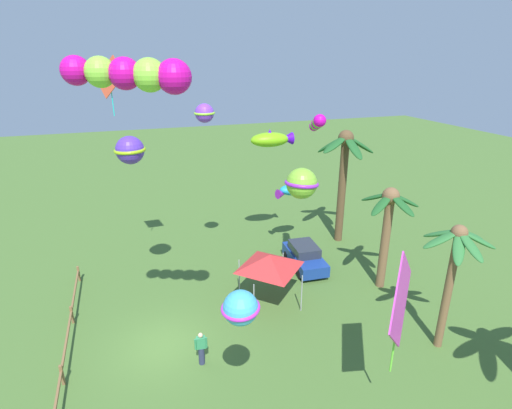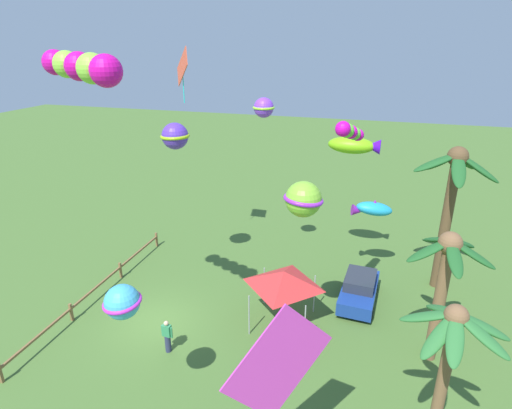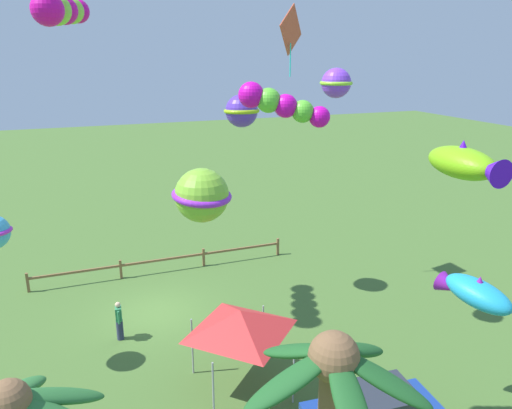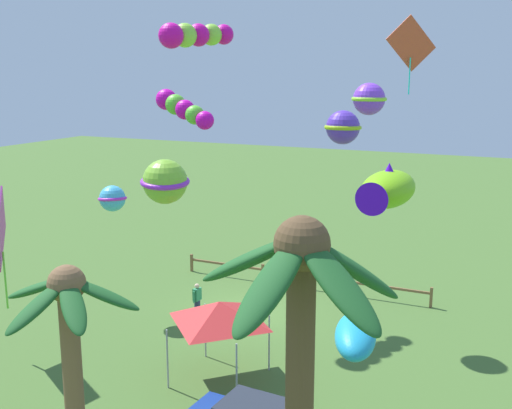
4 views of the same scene
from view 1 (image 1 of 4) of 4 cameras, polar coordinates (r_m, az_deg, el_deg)
name	(u,v)px [view 1 (image 1 of 4)]	position (r m, az deg, el deg)	size (l,w,h in m)	color
ground_plane	(163,346)	(19.94, -13.21, -19.13)	(120.00, 120.00, 0.00)	#476B2D
palm_tree_0	(344,162)	(27.72, 12.50, 5.93)	(4.12, 4.33, 7.98)	brown
palm_tree_1	(455,257)	(18.92, 26.61, -6.78)	(3.03, 3.09, 6.05)	brown
palm_tree_2	(388,217)	(22.85, 18.47, -1.68)	(3.51, 3.46, 6.00)	brown
rail_fence	(67,339)	(20.69, -25.47, -17.06)	(12.71, 0.12, 0.95)	brown
parked_car_0	(305,256)	(25.35, 6.97, -7.38)	(4.01, 1.97, 1.51)	navy
spectator_0	(201,348)	(18.25, -7.87, -19.73)	(0.26, 0.55, 1.59)	#2D3351
festival_tent	(270,261)	(21.02, 1.97, -8.15)	(2.86, 2.86, 2.85)	#9E9EA3
kite_tube_0	(131,74)	(12.98, -17.47, 17.43)	(1.97, 3.73, 1.14)	#E00D9C
kite_ball_1	(204,113)	(22.21, -7.40, 12.86)	(1.58, 1.58, 1.03)	#873DEE
kite_ball_2	(241,308)	(12.85, -2.23, -14.59)	(1.76, 1.76, 1.13)	#44B3EA
kite_diamond_3	(400,302)	(14.54, 20.00, -12.96)	(2.31, 2.53, 4.69)	#CC3BB1
kite_ball_4	(130,150)	(19.98, -17.63, 7.44)	(1.52, 1.53, 1.35)	#5932C2
kite_diamond_5	(110,78)	(21.98, -20.24, 16.66)	(1.65, 1.41, 2.95)	#DA4D2F
kite_ball_6	(302,183)	(18.41, 6.56, 3.02)	(2.20, 2.20, 1.44)	#82C633
kite_fish_7	(291,190)	(26.48, 5.05, 2.05)	(1.48, 2.43, 1.02)	#20A1D5
kite_tube_8	(317,123)	(19.89, 8.77, 11.46)	(2.10, 1.05, 1.08)	#DC0CB3
kite_fish_9	(272,139)	(25.43, 2.33, 9.33)	(1.32, 2.80, 1.13)	#78C716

